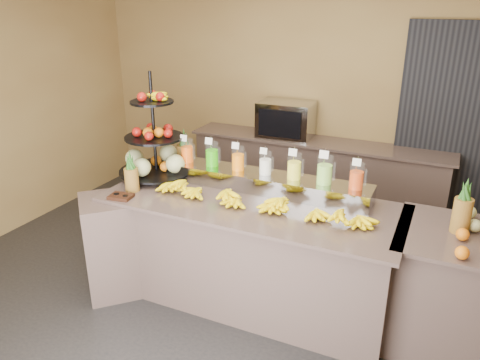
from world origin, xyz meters
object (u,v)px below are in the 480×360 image
Objects in this scene: pitcher_tray at (265,182)px; fruit_stand at (160,152)px; condiment_caddy at (121,197)px; banana_heap at (255,198)px; oven_warmer at (286,119)px.

fruit_stand is (-1.01, -0.11, 0.17)m from pitcher_tray.
pitcher_tray is at bearing 33.14° from condiment_caddy.
banana_heap is 2.07m from oven_warmer.
oven_warmer is (-0.46, 2.02, 0.14)m from banana_heap.
pitcher_tray is at bearing -77.91° from oven_warmer.
oven_warmer reaches higher than condiment_caddy.
pitcher_tray is at bearing 98.37° from banana_heap.
pitcher_tray reaches higher than condiment_caddy.
banana_heap is at bearing -23.15° from fruit_stand.
banana_heap is 10.13× the size of condiment_caddy.
pitcher_tray is 1.03m from fruit_stand.
condiment_caddy is at bearing -102.77° from fruit_stand.
fruit_stand is at bearing -173.96° from pitcher_tray.
fruit_stand reaches higher than condiment_caddy.
banana_heap is 1.14m from condiment_caddy.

